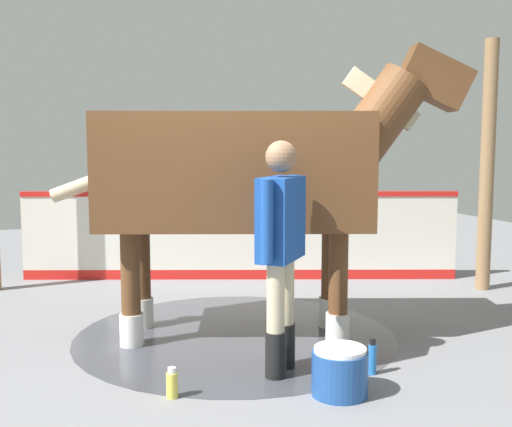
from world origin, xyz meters
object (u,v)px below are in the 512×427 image
horse (248,172)px  handler (281,240)px  bottle_shampoo (172,384)px  bottle_spray (372,358)px  wash_bucket (340,371)px

horse → handler: (-0.92, 0.03, -0.45)m
bottle_shampoo → bottle_spray: bearing=-91.1°
bottle_shampoo → horse: bearing=-37.7°
handler → bottle_spray: bearing=-162.4°
handler → bottle_shampoo: size_ratio=8.21×
handler → wash_bucket: bearing=153.5°
bottle_spray → wash_bucket: bearing=124.7°
horse → wash_bucket: (-1.44, -0.20, -1.27)m
horse → bottle_spray: 1.86m
handler → wash_bucket: (-0.52, -0.23, -0.83)m
bottle_shampoo → bottle_spray: (-0.03, -1.47, 0.03)m
handler → bottle_spray: size_ratio=6.34×
horse → wash_bucket: 1.93m
wash_bucket → bottle_spray: bearing=-55.3°
bottle_shampoo → wash_bucket: bearing=-105.5°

